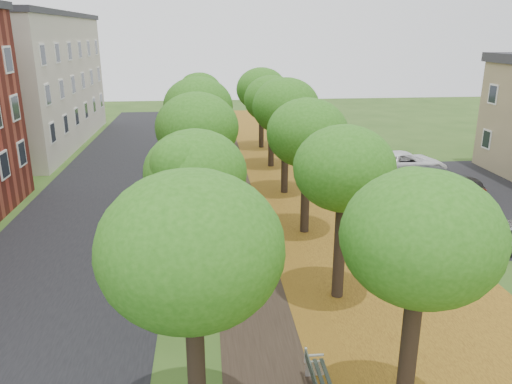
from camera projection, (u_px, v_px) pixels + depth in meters
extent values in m
cube|color=black|center=(96.00, 216.00, 25.14)|extent=(8.00, 70.00, 0.01)
cube|color=black|center=(244.00, 211.00, 25.87)|extent=(3.20, 70.00, 0.01)
cube|color=#97691B|center=(338.00, 208.00, 26.35)|extent=(7.50, 70.00, 0.01)
cube|color=black|center=(481.00, 197.00, 28.12)|extent=(9.00, 16.00, 0.01)
cylinder|color=black|center=(196.00, 373.00, 10.91)|extent=(0.40, 0.40, 3.50)
ellipsoid|color=#286515|center=(191.00, 250.00, 10.02)|extent=(3.63, 3.63, 3.09)
cylinder|color=black|center=(199.00, 256.00, 16.60)|extent=(0.40, 0.40, 3.50)
ellipsoid|color=#286515|center=(195.00, 171.00, 15.70)|extent=(3.63, 3.63, 3.09)
cylinder|color=black|center=(200.00, 199.00, 22.28)|extent=(0.40, 0.40, 3.50)
ellipsoid|color=#286515|center=(197.00, 134.00, 21.39)|extent=(3.63, 3.63, 3.09)
cylinder|color=black|center=(200.00, 165.00, 27.97)|extent=(0.40, 0.40, 3.50)
ellipsoid|color=#286515|center=(198.00, 113.00, 27.07)|extent=(3.63, 3.63, 3.09)
cylinder|color=black|center=(201.00, 143.00, 33.65)|extent=(0.40, 0.40, 3.50)
ellipsoid|color=#286515|center=(199.00, 99.00, 32.75)|extent=(3.63, 3.63, 3.09)
cylinder|color=black|center=(201.00, 127.00, 39.33)|extent=(0.40, 0.40, 3.50)
ellipsoid|color=#286515|center=(200.00, 89.00, 38.44)|extent=(3.63, 3.63, 3.09)
cylinder|color=black|center=(408.00, 359.00, 11.38)|extent=(0.40, 0.40, 3.50)
ellipsoid|color=#286515|center=(421.00, 240.00, 10.48)|extent=(3.63, 3.63, 3.09)
cylinder|color=black|center=(339.00, 250.00, 17.06)|extent=(0.40, 0.40, 3.50)
ellipsoid|color=#286515|center=(344.00, 167.00, 16.17)|extent=(3.63, 3.63, 3.09)
cylinder|color=black|center=(305.00, 196.00, 22.75)|extent=(0.40, 0.40, 3.50)
ellipsoid|color=#286515|center=(307.00, 132.00, 21.85)|extent=(3.63, 3.63, 3.09)
cylinder|color=black|center=(285.00, 163.00, 28.43)|extent=(0.40, 0.40, 3.50)
ellipsoid|color=#286515|center=(286.00, 112.00, 27.53)|extent=(3.63, 3.63, 3.09)
cylinder|color=black|center=(271.00, 141.00, 34.11)|extent=(0.40, 0.40, 3.50)
ellipsoid|color=#286515|center=(271.00, 98.00, 33.22)|extent=(3.63, 3.63, 3.09)
cylinder|color=black|center=(261.00, 126.00, 39.80)|extent=(0.40, 0.40, 3.50)
ellipsoid|color=#286515|center=(261.00, 88.00, 38.90)|extent=(3.63, 3.63, 3.09)
cube|color=beige|center=(13.00, 83.00, 39.75)|extent=(10.00, 20.00, 10.00)
cube|color=#2D2D33|center=(3.00, 14.00, 38.17)|extent=(10.30, 20.30, 0.40)
cube|color=#263027|center=(322.00, 382.00, 12.57)|extent=(0.48, 1.83, 0.04)
cube|color=#263027|center=(312.00, 373.00, 12.46)|extent=(0.05, 1.83, 0.26)
cube|color=silver|center=(315.00, 368.00, 13.42)|extent=(0.51, 0.06, 0.46)
cube|color=silver|center=(315.00, 355.00, 13.30)|extent=(0.46, 0.06, 0.04)
imported|color=maroon|center=(450.00, 193.00, 26.52)|extent=(4.53, 3.09, 1.41)
imported|color=#36373C|center=(437.00, 180.00, 28.62)|extent=(5.51, 3.02, 1.52)
imported|color=white|center=(405.00, 163.00, 32.42)|extent=(5.64, 2.99, 1.51)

